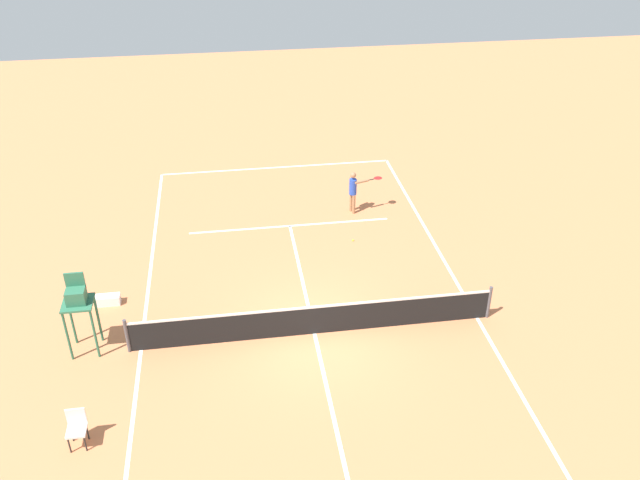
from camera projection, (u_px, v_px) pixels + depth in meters
The scene contains 8 objects.
ground_plane at pixel (314, 333), 19.12m from camera, with size 60.00×60.00×0.00m, color #D37A4C.
court_lines at pixel (314, 333), 19.12m from camera, with size 9.78×22.87×0.01m.
tennis_net at pixel (314, 320), 18.87m from camera, with size 10.38×0.10×1.07m.
player_serving at pixel (354, 189), 24.86m from camera, with size 1.30×0.51×1.64m.
tennis_ball at pixel (353, 240), 23.49m from camera, with size 0.07×0.07×0.07m, color #CCE033.
umpire_chair at pixel (78, 302), 17.71m from camera, with size 0.80×0.80×2.41m.
courtside_chair_near at pixel (77, 427), 15.38m from camera, with size 0.44×0.46×0.95m.
equipment_bag at pixel (107, 300), 20.25m from camera, with size 0.76×0.32×0.30m, color white.
Camera 1 is at (2.10, 14.89, 12.11)m, focal length 37.67 mm.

